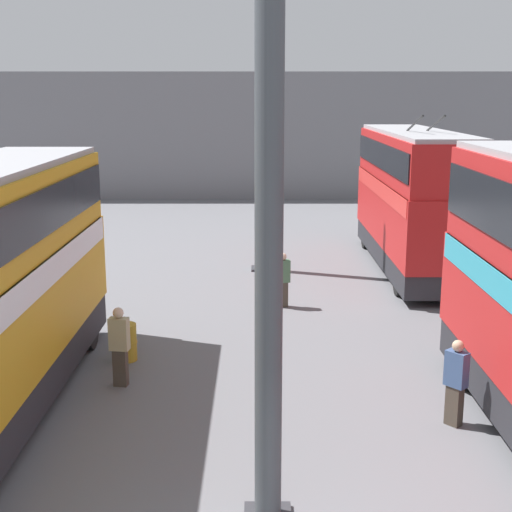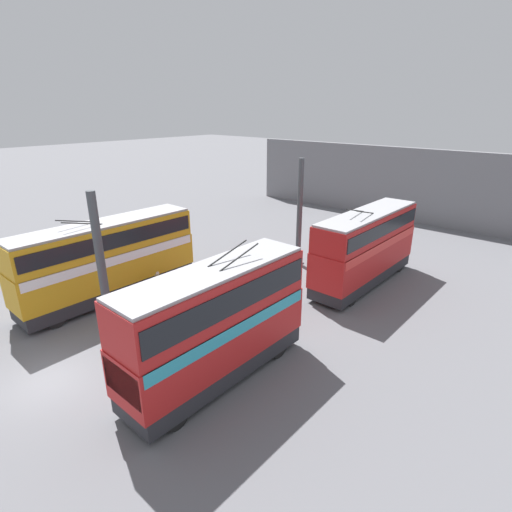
% 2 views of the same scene
% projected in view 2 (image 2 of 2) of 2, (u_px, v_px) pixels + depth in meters
% --- Properties ---
extents(ground_plane, '(240.00, 240.00, 0.00)m').
position_uv_depth(ground_plane, '(48.00, 381.00, 17.77)').
color(ground_plane, slate).
extents(depot_back_wall, '(0.50, 36.00, 7.56)m').
position_uv_depth(depot_back_wall, '(398.00, 184.00, 42.35)').
color(depot_back_wall, slate).
rests_on(depot_back_wall, ground_plane).
extents(support_column_near, '(0.72, 0.72, 8.07)m').
position_uv_depth(support_column_near, '(103.00, 279.00, 18.64)').
color(support_column_near, '#42474C').
rests_on(support_column_near, ground_plane).
extents(support_column_far, '(0.72, 0.72, 8.07)m').
position_uv_depth(support_column_far, '(299.00, 215.00, 29.69)').
color(support_column_far, '#42474C').
rests_on(support_column_far, ground_plane).
extents(bus_left_near, '(9.18, 2.54, 5.89)m').
position_uv_depth(bus_left_near, '(216.00, 318.00, 17.00)').
color(bus_left_near, black).
rests_on(bus_left_near, ground_plane).
extents(bus_left_far, '(10.18, 2.54, 5.65)m').
position_uv_depth(bus_left_far, '(366.00, 244.00, 26.72)').
color(bus_left_far, black).
rests_on(bus_left_far, ground_plane).
extents(bus_right_mid, '(11.33, 2.54, 5.59)m').
position_uv_depth(bus_right_mid, '(108.00, 256.00, 24.63)').
color(bus_right_mid, black).
rests_on(bus_right_mid, ground_plane).
extents(person_by_right_row, '(0.30, 0.45, 1.80)m').
position_uv_depth(person_by_right_row, '(159.00, 284.00, 25.21)').
color(person_by_right_row, '#473D33').
rests_on(person_by_right_row, ground_plane).
extents(person_aisle_midway, '(0.32, 0.46, 1.67)m').
position_uv_depth(person_aisle_midway, '(265.00, 273.00, 27.09)').
color(person_aisle_midway, '#473D33').
rests_on(person_aisle_midway, ground_plane).
extents(person_by_left_row, '(0.47, 0.46, 1.74)m').
position_uv_depth(person_by_left_row, '(209.00, 335.00, 19.65)').
color(person_by_left_row, '#473D33').
rests_on(person_by_left_row, ground_plane).
extents(oil_drum, '(0.55, 0.55, 0.91)m').
position_uv_depth(oil_drum, '(177.00, 283.00, 26.57)').
color(oil_drum, '#B28E23').
rests_on(oil_drum, ground_plane).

